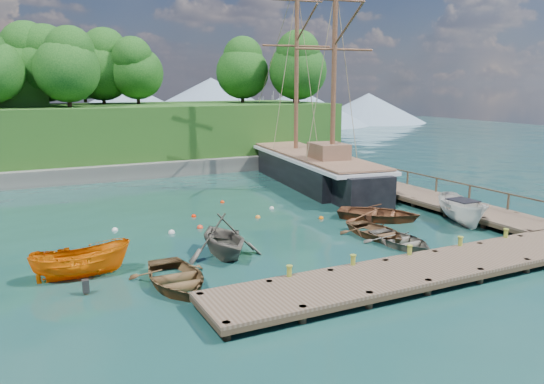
{
  "coord_description": "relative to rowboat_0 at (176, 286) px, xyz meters",
  "views": [
    {
      "loc": [
        -13.29,
        -22.4,
        8.0
      ],
      "look_at": [
        -0.36,
        3.81,
        2.0
      ],
      "focal_mm": 35.0,
      "sensor_mm": 36.0,
      "label": 1
    }
  ],
  "objects": [
    {
      "name": "motorboat_orange",
      "position": [
        -3.26,
        2.66,
        0.0
      ],
      "size": [
        4.11,
        1.65,
        1.57
      ],
      "primitive_type": "imported",
      "rotation": [
        0.0,
        0.0,
        1.54
      ],
      "color": "orange",
      "rests_on": "ground"
    },
    {
      "name": "mooring_buoy_3",
      "position": [
        9.39,
        10.3,
        0.0
      ],
      "size": [
        0.3,
        0.3,
        0.3
      ],
      "primitive_type": "sphere",
      "color": "silver",
      "rests_on": "ground"
    },
    {
      "name": "mooring_buoy_6",
      "position": [
        -0.72,
        9.46,
        0.0
      ],
      "size": [
        0.33,
        0.33,
        0.33
      ],
      "primitive_type": "sphere",
      "color": "white",
      "rests_on": "ground"
    },
    {
      "name": "bollard_1",
      "position": [
        6.86,
        -2.48,
        0.0
      ],
      "size": [
        0.26,
        0.26,
        0.45
      ],
      "primitive_type": "cylinder",
      "color": "olive",
      "rests_on": "ground"
    },
    {
      "name": "bollard_3",
      "position": [
        12.86,
        -2.48,
        0.0
      ],
      "size": [
        0.26,
        0.26,
        0.45
      ],
      "primitive_type": "cylinder",
      "color": "olive",
      "rests_on": "ground"
    },
    {
      "name": "rowboat_2",
      "position": [
        11.5,
        2.05,
        0.0
      ],
      "size": [
        2.96,
        4.07,
        0.83
      ],
      "primitive_type": "imported",
      "rotation": [
        0.0,
        0.0,
        0.03
      ],
      "color": "brown",
      "rests_on": "ground"
    },
    {
      "name": "rowboat_0",
      "position": [
        0.0,
        0.0,
        0.0
      ],
      "size": [
        3.3,
        4.57,
        0.94
      ],
      "primitive_type": "imported",
      "rotation": [
        0.0,
        0.0,
        -0.02
      ],
      "color": "brown",
      "rests_on": "ground"
    },
    {
      "name": "mooring_buoy_1",
      "position": [
        3.68,
        7.89,
        0.0
      ],
      "size": [
        0.35,
        0.35,
        0.35
      ],
      "primitive_type": "sphere",
      "color": "#FA391A",
      "rests_on": "ground"
    },
    {
      "name": "mooring_buoy_7",
      "position": [
        10.93,
        6.67,
        0.0
      ],
      "size": [
        0.29,
        0.29,
        0.29
      ],
      "primitive_type": "sphere",
      "color": "#E46005",
      "rests_on": "ground"
    },
    {
      "name": "rowboat_1",
      "position": [
        3.09,
        2.65,
        0.0
      ],
      "size": [
        3.55,
        4.11,
        2.16
      ],
      "primitive_type": "imported",
      "rotation": [
        0.0,
        0.0,
        -0.0
      ],
      "color": "#5D584E",
      "rests_on": "ground"
    },
    {
      "name": "mooring_buoy_0",
      "position": [
        1.95,
        7.55,
        0.0
      ],
      "size": [
        0.37,
        0.37,
        0.37
      ],
      "primitive_type": "sphere",
      "color": "silver",
      "rests_on": "ground"
    },
    {
      "name": "dock_near",
      "position": [
        9.86,
        -3.88,
        0.43
      ],
      "size": [
        20.0,
        3.2,
        1.1
      ],
      "color": "brown",
      "rests_on": "ground"
    },
    {
      "name": "headland",
      "position": [
        -5.02,
        33.99,
        5.54
      ],
      "size": [
        51.0,
        19.31,
        12.9
      ],
      "color": "#474744",
      "rests_on": "ground"
    },
    {
      "name": "mooring_buoy_4",
      "position": [
        4.17,
        10.51,
        0.0
      ],
      "size": [
        0.3,
        0.3,
        0.3
      ],
      "primitive_type": "sphere",
      "color": "#F11E00",
      "rests_on": "ground"
    },
    {
      "name": "ground",
      "position": [
        7.86,
        2.62,
        0.0
      ],
      "size": [
        160.0,
        160.0,
        0.0
      ],
      "primitive_type": "plane",
      "color": "#183A31",
      "rests_on": "ground"
    },
    {
      "name": "mooring_buoy_2",
      "position": [
        7.58,
        8.54,
        0.0
      ],
      "size": [
        0.31,
        0.31,
        0.31
      ],
      "primitive_type": "sphere",
      "color": "orange",
      "rests_on": "ground"
    },
    {
      "name": "bollard_2",
      "position": [
        9.86,
        -2.48,
        0.0
      ],
      "size": [
        0.26,
        0.26,
        0.45
      ],
      "primitive_type": "cylinder",
      "color": "olive",
      "rests_on": "ground"
    },
    {
      "name": "rowboat_4",
      "position": [
        13.85,
        4.91,
        0.0
      ],
      "size": [
        5.84,
        5.85,
        1.0
      ],
      "primitive_type": "imported",
      "rotation": [
        0.0,
        0.0,
        0.78
      ],
      "color": "brown",
      "rests_on": "ground"
    },
    {
      "name": "rowboat_3",
      "position": [
        11.67,
        0.26,
        0.0
      ],
      "size": [
        2.98,
        4.0,
        0.79
      ],
      "primitive_type": "imported",
      "rotation": [
        0.0,
        0.0,
        0.07
      ],
      "color": "#655E53",
      "rests_on": "ground"
    },
    {
      "name": "mooring_buoy_5",
      "position": [
        7.15,
        13.39,
        0.0
      ],
      "size": [
        0.29,
        0.29,
        0.29
      ],
      "primitive_type": "sphere",
      "color": "red",
      "rests_on": "ground"
    },
    {
      "name": "dock_east",
      "position": [
        19.36,
        9.62,
        0.43
      ],
      "size": [
        3.2,
        24.0,
        1.1
      ],
      "color": "brown",
      "rests_on": "ground"
    },
    {
      "name": "cabin_boat_white",
      "position": [
        17.55,
        1.99,
        0.0
      ],
      "size": [
        3.31,
        5.04,
        1.82
      ],
      "primitive_type": "imported",
      "rotation": [
        0.0,
        0.0,
        -0.36
      ],
      "color": "silver",
      "rests_on": "ground"
    },
    {
      "name": "bollard_0",
      "position": [
        3.86,
        -2.48,
        0.0
      ],
      "size": [
        0.26,
        0.26,
        0.45
      ],
      "primitive_type": "cylinder",
      "color": "olive",
      "rests_on": "ground"
    },
    {
      "name": "bollard_4",
      "position": [
        15.86,
        -2.48,
        0.0
      ],
      "size": [
        0.26,
        0.26,
        0.45
      ],
      "primitive_type": "cylinder",
      "color": "olive",
      "rests_on": "ground"
    },
    {
      "name": "distant_ridge",
      "position": [
        12.16,
        72.62,
        4.35
      ],
      "size": [
        117.0,
        40.0,
        10.0
      ],
      "color": "#728CA5",
      "rests_on": "ground"
    },
    {
      "name": "schooner",
      "position": [
        16.24,
        16.76,
        1.05
      ],
      "size": [
        7.05,
        26.14,
        18.94
      ],
      "rotation": [
        0.0,
        0.0,
        -0.13
      ],
      "color": "black",
      "rests_on": "ground"
    }
  ]
}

